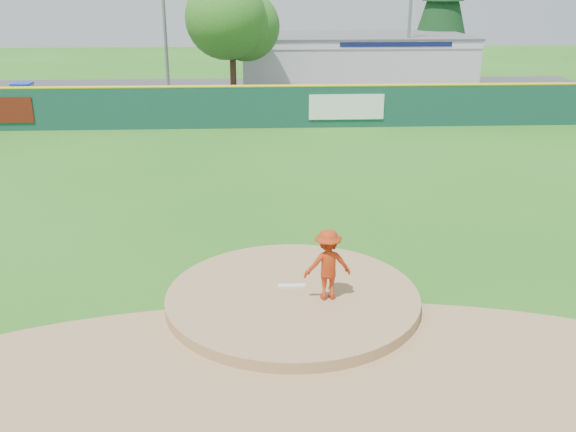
{
  "coord_description": "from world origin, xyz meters",
  "views": [
    {
      "loc": [
        -0.73,
        -12.5,
        6.59
      ],
      "look_at": [
        0.0,
        2.0,
        1.3
      ],
      "focal_mm": 40.0,
      "sensor_mm": 36.0,
      "label": 1
    }
  ],
  "objects_px": {
    "playground_slide": "(23,97)",
    "pool_building_grp": "(354,59)",
    "van": "(394,100)",
    "light_pole_right": "(411,1)",
    "pitcher": "(328,265)",
    "deciduous_tree": "(232,21)"
  },
  "relations": [
    {
      "from": "van",
      "to": "deciduous_tree",
      "type": "distance_m",
      "value": 10.17
    },
    {
      "from": "pool_building_grp",
      "to": "deciduous_tree",
      "type": "bearing_deg",
      "value": -138.84
    },
    {
      "from": "pitcher",
      "to": "deciduous_tree",
      "type": "relative_size",
      "value": 0.21
    },
    {
      "from": "pitcher",
      "to": "pool_building_grp",
      "type": "height_order",
      "value": "pool_building_grp"
    },
    {
      "from": "light_pole_right",
      "to": "pitcher",
      "type": "bearing_deg",
      "value": -105.79
    },
    {
      "from": "deciduous_tree",
      "to": "van",
      "type": "bearing_deg",
      "value": -25.04
    },
    {
      "from": "pitcher",
      "to": "playground_slide",
      "type": "bearing_deg",
      "value": -65.74
    },
    {
      "from": "van",
      "to": "playground_slide",
      "type": "bearing_deg",
      "value": 99.88
    },
    {
      "from": "pitcher",
      "to": "deciduous_tree",
      "type": "xyz_separation_m",
      "value": [
        -2.72,
        25.27,
        3.53
      ]
    },
    {
      "from": "van",
      "to": "light_pole_right",
      "type": "relative_size",
      "value": 0.55
    },
    {
      "from": "playground_slide",
      "to": "pool_building_grp",
      "type": "bearing_deg",
      "value": 25.33
    },
    {
      "from": "deciduous_tree",
      "to": "pool_building_grp",
      "type": "bearing_deg",
      "value": 41.16
    },
    {
      "from": "pool_building_grp",
      "to": "playground_slide",
      "type": "xyz_separation_m",
      "value": [
        -19.28,
        -9.13,
        -0.89
      ]
    },
    {
      "from": "pitcher",
      "to": "light_pole_right",
      "type": "height_order",
      "value": "light_pole_right"
    },
    {
      "from": "playground_slide",
      "to": "pitcher",
      "type": "bearing_deg",
      "value": -58.81
    },
    {
      "from": "deciduous_tree",
      "to": "playground_slide",
      "type": "bearing_deg",
      "value": -169.3
    },
    {
      "from": "van",
      "to": "deciduous_tree",
      "type": "bearing_deg",
      "value": 80.21
    },
    {
      "from": "pool_building_grp",
      "to": "deciduous_tree",
      "type": "distance_m",
      "value": 11.01
    },
    {
      "from": "light_pole_right",
      "to": "deciduous_tree",
      "type": "bearing_deg",
      "value": -160.02
    },
    {
      "from": "pitcher",
      "to": "pool_building_grp",
      "type": "xyz_separation_m",
      "value": [
        5.28,
        32.26,
        0.64
      ]
    },
    {
      "from": "pool_building_grp",
      "to": "light_pole_right",
      "type": "distance_m",
      "value": 5.75
    },
    {
      "from": "van",
      "to": "light_pole_right",
      "type": "distance_m",
      "value": 9.62
    }
  ]
}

